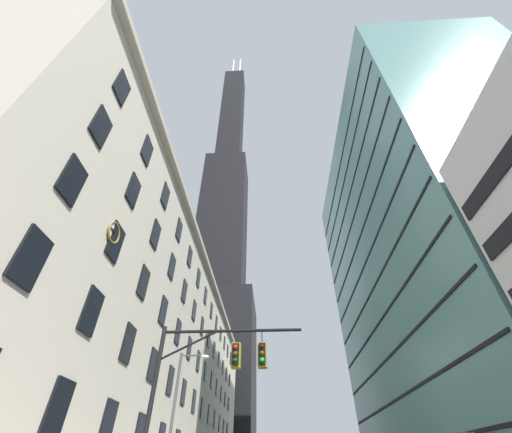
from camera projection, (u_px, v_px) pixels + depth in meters
station_building at (136, 368)px, 40.69m from camera, size 18.34×74.76×25.22m
dark_skyscraper at (221, 252)px, 120.66m from camera, size 26.19×26.19×231.29m
glass_office_midrise at (430, 258)px, 43.38m from camera, size 18.44×42.08×50.14m
traffic_signal_mast at (214, 375)px, 13.40m from camera, size 6.57×0.63×7.12m
street_lamppost at (178, 411)px, 18.46m from camera, size 1.91×0.32×7.87m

